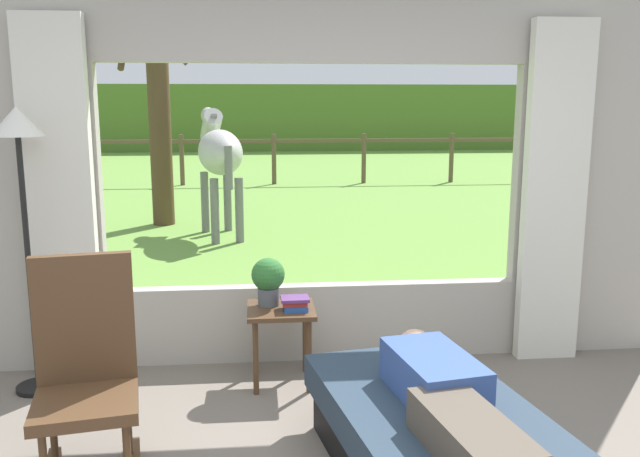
% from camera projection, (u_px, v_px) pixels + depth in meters
% --- Properties ---
extents(back_wall_with_window, '(5.20, 0.12, 2.55)m').
position_uv_depth(back_wall_with_window, '(314.00, 188.00, 4.70)').
color(back_wall_with_window, '#ADA599').
rests_on(back_wall_with_window, ground_plane).
extents(curtain_panel_left, '(0.44, 0.10, 2.40)m').
position_uv_depth(curtain_panel_left, '(60.00, 202.00, 4.41)').
color(curtain_panel_left, silver).
rests_on(curtain_panel_left, ground_plane).
extents(curtain_panel_right, '(0.44, 0.10, 2.40)m').
position_uv_depth(curtain_panel_right, '(554.00, 195.00, 4.73)').
color(curtain_panel_right, silver).
rests_on(curtain_panel_right, ground_plane).
extents(outdoor_pasture_lawn, '(36.00, 21.68, 0.02)m').
position_uv_depth(outdoor_pasture_lawn, '(273.00, 181.00, 15.59)').
color(outdoor_pasture_lawn, olive).
rests_on(outdoor_pasture_lawn, ground_plane).
extents(distant_hill_ridge, '(36.00, 2.00, 2.40)m').
position_uv_depth(distant_hill_ridge, '(266.00, 118.00, 24.98)').
color(distant_hill_ridge, '#4F722A').
rests_on(distant_hill_ridge, ground_plane).
extents(recliner_sofa, '(1.18, 1.83, 0.42)m').
position_uv_depth(recliner_sofa, '(439.00, 449.00, 3.20)').
color(recliner_sofa, black).
rests_on(recliner_sofa, ground_plane).
extents(reclining_person, '(0.44, 1.43, 0.22)m').
position_uv_depth(reclining_person, '(444.00, 394.00, 3.10)').
color(reclining_person, '#334C8C').
rests_on(reclining_person, recliner_sofa).
extents(rocking_chair, '(0.57, 0.75, 1.12)m').
position_uv_depth(rocking_chair, '(86.00, 374.00, 3.27)').
color(rocking_chair, '#4C331E').
rests_on(rocking_chair, ground_plane).
extents(side_table, '(0.44, 0.44, 0.52)m').
position_uv_depth(side_table, '(281.00, 321.00, 4.42)').
color(side_table, '#4C331E').
rests_on(side_table, ground_plane).
extents(potted_plant, '(0.22, 0.22, 0.32)m').
position_uv_depth(potted_plant, '(268.00, 279.00, 4.42)').
color(potted_plant, '#4C5156').
rests_on(potted_plant, side_table).
extents(book_stack, '(0.18, 0.15, 0.09)m').
position_uv_depth(book_stack, '(295.00, 303.00, 4.34)').
color(book_stack, '#23478C').
rests_on(book_stack, side_table).
extents(floor_lamp_left, '(0.32, 0.32, 1.82)m').
position_uv_depth(floor_lamp_left, '(20.00, 164.00, 4.11)').
color(floor_lamp_left, black).
rests_on(floor_lamp_left, ground_plane).
extents(horse, '(0.82, 1.82, 1.73)m').
position_uv_depth(horse, '(219.00, 153.00, 9.03)').
color(horse, '#B2B2AD').
rests_on(horse, outdoor_pasture_lawn).
extents(pasture_tree, '(1.31, 1.28, 3.70)m').
position_uv_depth(pasture_tree, '(158.00, 108.00, 9.78)').
color(pasture_tree, '#4C3823').
rests_on(pasture_tree, outdoor_pasture_lawn).
extents(pasture_fence_line, '(16.10, 0.10, 1.10)m').
position_uv_depth(pasture_fence_line, '(274.00, 151.00, 14.75)').
color(pasture_fence_line, brown).
rests_on(pasture_fence_line, outdoor_pasture_lawn).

